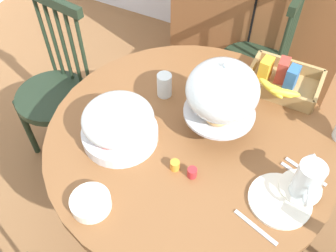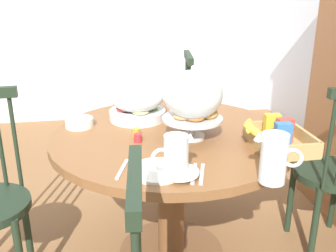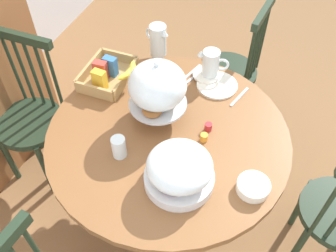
# 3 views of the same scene
# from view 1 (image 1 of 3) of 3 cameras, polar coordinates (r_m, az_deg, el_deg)

# --- Properties ---
(ground_plane) EXTENTS (10.00, 10.00, 0.00)m
(ground_plane) POSITION_cam_1_polar(r_m,az_deg,el_deg) (2.07, -2.23, -16.51)
(ground_plane) COLOR brown
(dining_table) EXTENTS (1.17, 1.17, 0.74)m
(dining_table) POSITION_cam_1_polar(r_m,az_deg,el_deg) (1.66, 3.08, -6.15)
(dining_table) COLOR brown
(dining_table) RESTS_ON ground_plane
(windsor_chair_near_window) EXTENTS (0.40, 0.40, 0.97)m
(windsor_chair_near_window) POSITION_cam_1_polar(r_m,az_deg,el_deg) (2.14, -16.94, 4.76)
(windsor_chair_near_window) COLOR #1E2D1E
(windsor_chair_near_window) RESTS_ON ground_plane
(windsor_chair_far_side) EXTENTS (0.40, 0.40, 0.97)m
(windsor_chair_far_side) POSITION_cam_1_polar(r_m,az_deg,el_deg) (2.29, 13.42, 9.11)
(windsor_chair_far_side) COLOR #1E2D1E
(windsor_chair_far_side) RESTS_ON ground_plane
(pastry_stand_with_dome) EXTENTS (0.28, 0.28, 0.34)m
(pastry_stand_with_dome) POSITION_cam_1_polar(r_m,az_deg,el_deg) (1.38, 8.34, 5.06)
(pastry_stand_with_dome) COLOR silver
(pastry_stand_with_dome) RESTS_ON dining_table
(fruit_platter_covered) EXTENTS (0.30, 0.30, 0.18)m
(fruit_platter_covered) POSITION_cam_1_polar(r_m,az_deg,el_deg) (1.42, -7.62, 0.35)
(fruit_platter_covered) COLOR silver
(fruit_platter_covered) RESTS_ON dining_table
(orange_juice_pitcher) EXTENTS (0.09, 0.17, 0.17)m
(orange_juice_pitcher) POSITION_cam_1_polar(r_m,az_deg,el_deg) (1.34, 20.55, -8.21)
(orange_juice_pitcher) COLOR silver
(orange_juice_pitcher) RESTS_ON dining_table
(cereal_basket) EXTENTS (0.32, 0.30, 0.12)m
(cereal_basket) POSITION_cam_1_polar(r_m,az_deg,el_deg) (1.71, 17.11, 6.73)
(cereal_basket) COLOR tan
(cereal_basket) RESTS_ON dining_table
(china_plate_large) EXTENTS (0.22, 0.22, 0.01)m
(china_plate_large) POSITION_cam_1_polar(r_m,az_deg,el_deg) (1.37, 16.85, -10.91)
(china_plate_large) COLOR white
(china_plate_large) RESTS_ON dining_table
(china_plate_small) EXTENTS (0.15, 0.15, 0.01)m
(china_plate_small) POSITION_cam_1_polar(r_m,az_deg,el_deg) (1.40, 19.70, -8.93)
(china_plate_small) COLOR white
(china_plate_small) RESTS_ON china_plate_large
(cereal_bowl) EXTENTS (0.14, 0.14, 0.04)m
(cereal_bowl) POSITION_cam_1_polar(r_m,az_deg,el_deg) (1.31, -11.83, -11.52)
(cereal_bowl) COLOR white
(cereal_bowl) RESTS_ON dining_table
(drinking_glass) EXTENTS (0.06, 0.06, 0.11)m
(drinking_glass) POSITION_cam_1_polar(r_m,az_deg,el_deg) (1.60, -0.56, 6.34)
(drinking_glass) COLOR silver
(drinking_glass) RESTS_ON dining_table
(jam_jar_strawberry) EXTENTS (0.04, 0.04, 0.04)m
(jam_jar_strawberry) POSITION_cam_1_polar(r_m,az_deg,el_deg) (1.35, 3.74, -7.18)
(jam_jar_strawberry) COLOR #B7282D
(jam_jar_strawberry) RESTS_ON dining_table
(jam_jar_apricot) EXTENTS (0.04, 0.04, 0.04)m
(jam_jar_apricot) POSITION_cam_1_polar(r_m,az_deg,el_deg) (1.37, 1.07, -6.07)
(jam_jar_apricot) COLOR orange
(jam_jar_apricot) RESTS_ON dining_table
(table_knife) EXTENTS (0.17, 0.06, 0.01)m
(table_knife) POSITION_cam_1_polar(r_m,az_deg,el_deg) (1.45, 19.86, -7.34)
(table_knife) COLOR silver
(table_knife) RESTS_ON dining_table
(dinner_fork) EXTENTS (0.17, 0.06, 0.01)m
(dinner_fork) POSITION_cam_1_polar(r_m,az_deg,el_deg) (1.47, 20.46, -6.62)
(dinner_fork) COLOR silver
(dinner_fork) RESTS_ON dining_table
(soup_spoon) EXTENTS (0.17, 0.06, 0.01)m
(soup_spoon) POSITION_cam_1_polar(r_m,az_deg,el_deg) (1.30, 13.35, -14.97)
(soup_spoon) COLOR silver
(soup_spoon) RESTS_ON dining_table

